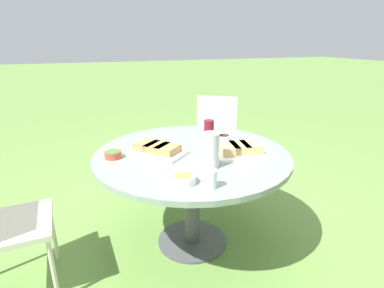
{
  "coord_description": "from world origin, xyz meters",
  "views": [
    {
      "loc": [
        0.68,
        1.8,
        1.47
      ],
      "look_at": [
        0.0,
        0.0,
        0.79
      ],
      "focal_mm": 28.0,
      "sensor_mm": 36.0,
      "label": 1
    }
  ],
  "objects_px": {
    "water_pitcher": "(211,150)",
    "handbag": "(135,170)",
    "dining_table": "(192,166)",
    "chair_near_left": "(215,132)",
    "wine_glass": "(209,128)"
  },
  "relations": [
    {
      "from": "chair_near_left",
      "to": "wine_glass",
      "type": "xyz_separation_m",
      "value": [
        0.48,
        0.9,
        0.34
      ]
    },
    {
      "from": "handbag",
      "to": "chair_near_left",
      "type": "bearing_deg",
      "value": 166.57
    },
    {
      "from": "handbag",
      "to": "water_pitcher",
      "type": "bearing_deg",
      "value": 98.74
    },
    {
      "from": "dining_table",
      "to": "chair_near_left",
      "type": "distance_m",
      "value": 1.2
    },
    {
      "from": "dining_table",
      "to": "chair_near_left",
      "type": "bearing_deg",
      "value": -122.88
    },
    {
      "from": "water_pitcher",
      "to": "wine_glass",
      "type": "relative_size",
      "value": 1.14
    },
    {
      "from": "dining_table",
      "to": "chair_near_left",
      "type": "height_order",
      "value": "chair_near_left"
    },
    {
      "from": "chair_near_left",
      "to": "water_pitcher",
      "type": "distance_m",
      "value": 1.45
    },
    {
      "from": "chair_near_left",
      "to": "handbag",
      "type": "xyz_separation_m",
      "value": [
        0.86,
        -0.2,
        -0.4
      ]
    },
    {
      "from": "chair_near_left",
      "to": "handbag",
      "type": "relative_size",
      "value": 2.42
    },
    {
      "from": "dining_table",
      "to": "wine_glass",
      "type": "xyz_separation_m",
      "value": [
        -0.17,
        -0.1,
        0.23
      ]
    },
    {
      "from": "handbag",
      "to": "dining_table",
      "type": "bearing_deg",
      "value": 99.86
    },
    {
      "from": "dining_table",
      "to": "water_pitcher",
      "type": "distance_m",
      "value": 0.34
    },
    {
      "from": "water_pitcher",
      "to": "handbag",
      "type": "bearing_deg",
      "value": -81.26
    },
    {
      "from": "dining_table",
      "to": "water_pitcher",
      "type": "height_order",
      "value": "water_pitcher"
    }
  ]
}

